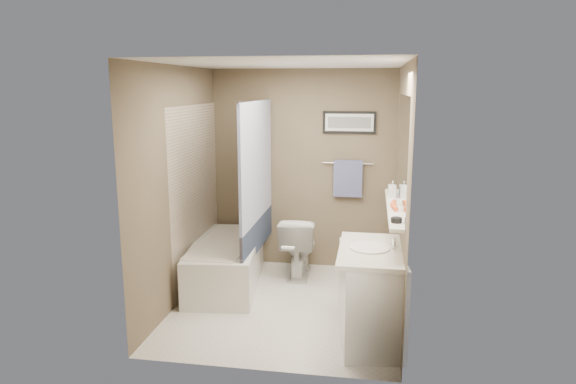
% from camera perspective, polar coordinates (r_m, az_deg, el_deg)
% --- Properties ---
extents(ground, '(2.50, 2.50, 0.00)m').
position_cam_1_polar(ground, '(5.38, -0.27, -12.42)').
color(ground, silver).
rests_on(ground, ground).
extents(ceiling, '(2.20, 2.50, 0.04)m').
position_cam_1_polar(ceiling, '(4.91, -0.29, 13.84)').
color(ceiling, white).
rests_on(ceiling, wall_back).
extents(wall_back, '(2.20, 0.04, 2.40)m').
position_cam_1_polar(wall_back, '(6.21, 1.62, 2.44)').
color(wall_back, brown).
rests_on(wall_back, ground).
extents(wall_front, '(2.20, 0.04, 2.40)m').
position_cam_1_polar(wall_front, '(3.83, -3.36, -3.38)').
color(wall_front, brown).
rests_on(wall_front, ground).
extents(wall_left, '(0.04, 2.50, 2.40)m').
position_cam_1_polar(wall_left, '(5.29, -11.88, 0.59)').
color(wall_left, brown).
rests_on(wall_left, ground).
extents(wall_right, '(0.04, 2.50, 2.40)m').
position_cam_1_polar(wall_right, '(4.95, 12.15, -0.19)').
color(wall_right, brown).
rests_on(wall_right, ground).
extents(tile_surround, '(0.02, 1.55, 2.00)m').
position_cam_1_polar(tile_surround, '(5.80, -10.14, -0.41)').
color(tile_surround, '#C2AD93').
rests_on(tile_surround, wall_left).
extents(curtain_rod, '(0.02, 1.55, 0.02)m').
position_cam_1_polar(curtain_rod, '(5.48, -3.59, 10.14)').
color(curtain_rod, silver).
rests_on(curtain_rod, wall_left).
extents(curtain_upper, '(0.03, 1.45, 1.28)m').
position_cam_1_polar(curtain_upper, '(5.53, -3.51, 3.39)').
color(curtain_upper, silver).
rests_on(curtain_upper, curtain_rod).
extents(curtain_lower, '(0.03, 1.45, 0.36)m').
position_cam_1_polar(curtain_lower, '(5.71, -3.40, -4.78)').
color(curtain_lower, '#27334A').
rests_on(curtain_lower, curtain_rod).
extents(mirror, '(0.02, 1.60, 1.00)m').
position_cam_1_polar(mirror, '(4.73, 12.57, 4.42)').
color(mirror, silver).
rests_on(mirror, wall_right).
extents(shelf, '(0.12, 1.60, 0.03)m').
position_cam_1_polar(shelf, '(4.82, 11.65, -1.70)').
color(shelf, silver).
rests_on(shelf, wall_right).
extents(towel_bar, '(0.60, 0.02, 0.02)m').
position_cam_1_polar(towel_bar, '(6.13, 6.72, 3.19)').
color(towel_bar, silver).
rests_on(towel_bar, wall_back).
extents(towel, '(0.34, 0.05, 0.44)m').
position_cam_1_polar(towel, '(6.14, 6.67, 1.50)').
color(towel, '#7C82B5').
rests_on(towel, towel_bar).
extents(art_frame, '(0.62, 0.02, 0.26)m').
position_cam_1_polar(art_frame, '(6.09, 6.83, 7.68)').
color(art_frame, black).
rests_on(art_frame, wall_back).
extents(art_mat, '(0.56, 0.00, 0.20)m').
position_cam_1_polar(art_mat, '(6.08, 6.83, 7.68)').
color(art_mat, white).
rests_on(art_mat, art_frame).
extents(art_image, '(0.50, 0.00, 0.13)m').
position_cam_1_polar(art_image, '(6.07, 6.83, 7.67)').
color(art_image, '#595959').
rests_on(art_image, art_mat).
extents(door, '(0.80, 0.02, 2.00)m').
position_cam_1_polar(door, '(3.80, 4.81, -6.68)').
color(door, silver).
rests_on(door, wall_front).
extents(door_handle, '(0.10, 0.02, 0.02)m').
position_cam_1_polar(door_handle, '(3.89, -0.01, -6.22)').
color(door_handle, silver).
rests_on(door_handle, door).
extents(bathtub, '(0.88, 1.57, 0.50)m').
position_cam_1_polar(bathtub, '(5.84, -6.90, -7.88)').
color(bathtub, silver).
rests_on(bathtub, ground).
extents(tub_rim, '(0.56, 1.36, 0.02)m').
position_cam_1_polar(tub_rim, '(5.76, -6.96, -5.54)').
color(tub_rim, silver).
rests_on(tub_rim, bathtub).
extents(toilet, '(0.42, 0.72, 0.72)m').
position_cam_1_polar(toilet, '(6.05, 1.21, -5.98)').
color(toilet, white).
rests_on(toilet, ground).
extents(vanity, '(0.61, 0.95, 0.80)m').
position_cam_1_polar(vanity, '(4.60, 9.14, -11.46)').
color(vanity, white).
rests_on(vanity, ground).
extents(countertop, '(0.54, 0.96, 0.04)m').
position_cam_1_polar(countertop, '(4.45, 9.19, -6.47)').
color(countertop, beige).
rests_on(countertop, vanity).
extents(sink_basin, '(0.34, 0.34, 0.01)m').
position_cam_1_polar(sink_basin, '(4.44, 9.07, -6.13)').
color(sink_basin, silver).
rests_on(sink_basin, countertop).
extents(faucet_spout, '(0.02, 0.02, 0.10)m').
position_cam_1_polar(faucet_spout, '(4.43, 11.68, -5.69)').
color(faucet_spout, silver).
rests_on(faucet_spout, countertop).
extents(faucet_knob, '(0.05, 0.05, 0.05)m').
position_cam_1_polar(faucet_knob, '(4.53, 11.63, -5.56)').
color(faucet_knob, silver).
rests_on(faucet_knob, countertop).
extents(candle_bowl_near, '(0.09, 0.09, 0.04)m').
position_cam_1_polar(candle_bowl_near, '(4.24, 11.95, -3.07)').
color(candle_bowl_near, black).
rests_on(candle_bowl_near, shelf).
extents(hair_brush_front, '(0.07, 0.22, 0.04)m').
position_cam_1_polar(hair_brush_front, '(4.70, 11.71, -1.58)').
color(hair_brush_front, '#E75720').
rests_on(hair_brush_front, shelf).
extents(hair_brush_back, '(0.06, 0.22, 0.04)m').
position_cam_1_polar(hair_brush_back, '(4.80, 11.67, -1.29)').
color(hair_brush_back, '#D14F1D').
rests_on(hair_brush_back, shelf).
extents(pink_comb, '(0.04, 0.16, 0.01)m').
position_cam_1_polar(pink_comb, '(4.97, 11.59, -1.06)').
color(pink_comb, pink).
rests_on(pink_comb, shelf).
extents(glass_jar, '(0.08, 0.08, 0.10)m').
position_cam_1_polar(glass_jar, '(5.32, 11.47, 0.27)').
color(glass_jar, silver).
rests_on(glass_jar, shelf).
extents(soap_bottle, '(0.08, 0.08, 0.16)m').
position_cam_1_polar(soap_bottle, '(5.18, 11.54, 0.31)').
color(soap_bottle, '#999999').
rests_on(soap_bottle, shelf).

